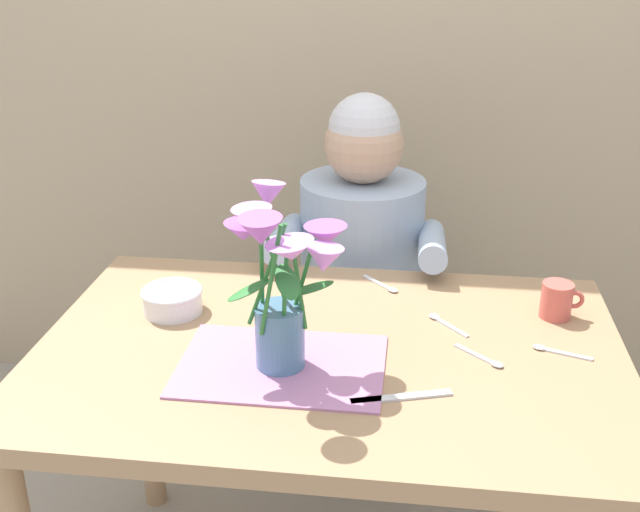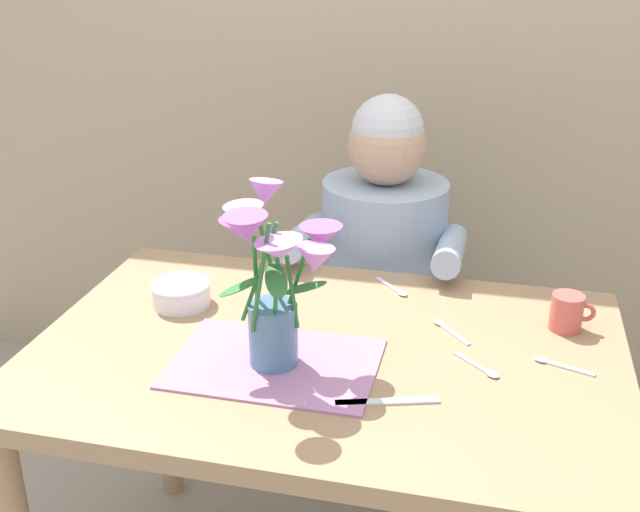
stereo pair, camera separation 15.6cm
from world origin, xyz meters
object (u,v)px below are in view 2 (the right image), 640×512
object	(u,v)px
seated_person	(382,297)
ceramic_bowl	(181,292)
dinner_knife	(387,402)
tea_cup	(567,312)
flower_vase	(274,275)

from	to	relation	value
seated_person	ceramic_bowl	size ratio (longest dim) A/B	8.35
dinner_knife	ceramic_bowl	bearing A→B (deg)	134.09
ceramic_bowl	dinner_knife	bearing A→B (deg)	-28.61
seated_person	tea_cup	size ratio (longest dim) A/B	12.20
flower_vase	tea_cup	world-z (taller)	flower_vase
flower_vase	dinner_knife	xyz separation A→B (m)	(0.23, -0.07, -0.20)
flower_vase	tea_cup	bearing A→B (deg)	27.64
seated_person	ceramic_bowl	world-z (taller)	seated_person
dinner_knife	flower_vase	bearing A→B (deg)	145.37
flower_vase	ceramic_bowl	world-z (taller)	flower_vase
ceramic_bowl	tea_cup	world-z (taller)	tea_cup
seated_person	dinner_knife	xyz separation A→B (m)	(0.13, -0.78, 0.18)
ceramic_bowl	tea_cup	distance (m)	0.84
seated_person	flower_vase	bearing A→B (deg)	-97.23
dinner_knife	tea_cup	size ratio (longest dim) A/B	2.04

